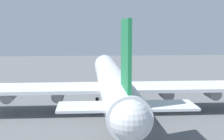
# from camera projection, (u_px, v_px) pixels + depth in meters

# --- Properties ---
(ground_plane) EXTENTS (276.32, 276.32, 0.00)m
(ground_plane) POSITION_uv_depth(u_px,v_px,m) (112.00, 108.00, 75.05)
(ground_plane) COLOR slate
(cargo_airplane) EXTENTS (69.08, 60.30, 19.44)m
(cargo_airplane) POSITION_uv_depth(u_px,v_px,m) (112.00, 82.00, 73.86)
(cargo_airplane) COLOR silver
(cargo_airplane) RESTS_ON ground_plane
(fuel_truck) EXTENTS (3.43, 4.91, 2.30)m
(fuel_truck) POSITION_uv_depth(u_px,v_px,m) (47.00, 89.00, 91.76)
(fuel_truck) COLOR silver
(fuel_truck) RESTS_ON ground_plane
(safety_cone_nose) EXTENTS (0.59, 0.59, 0.84)m
(safety_cone_nose) POSITION_uv_depth(u_px,v_px,m) (113.00, 83.00, 105.93)
(safety_cone_nose) COLOR orange
(safety_cone_nose) RESTS_ON ground_plane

